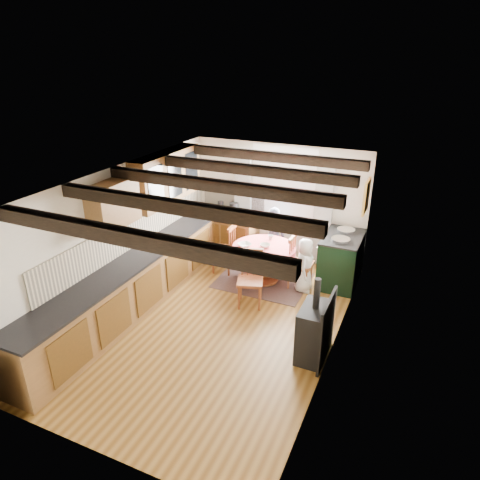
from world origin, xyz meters
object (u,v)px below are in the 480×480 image
at_px(chair_near, 250,279).
at_px(child_right, 305,265).
at_px(cast_iron_stove, 315,319).
at_px(aga_range, 341,259).
at_px(cup, 271,237).
at_px(chair_right, 301,262).
at_px(chair_left, 224,248).
at_px(dining_table, 263,264).
at_px(child_far, 274,236).

relative_size(chair_near, child_right, 0.99).
xyz_separation_m(cast_iron_stove, child_right, (-0.65, 1.77, -0.13)).
bearing_deg(aga_range, cup, -173.13).
bearing_deg(chair_right, chair_left, 90.68).
distance_m(dining_table, child_right, 0.81).
distance_m(child_far, child_right, 1.20).
bearing_deg(chair_near, child_right, 32.58).
bearing_deg(chair_near, chair_left, 116.65).
bearing_deg(chair_left, cup, 106.35).
height_order(chair_right, child_far, child_far).
xyz_separation_m(chair_near, child_right, (0.70, 0.87, 0.01)).
relative_size(chair_right, cup, 10.60).
relative_size(chair_left, chair_right, 0.99).
bearing_deg(chair_left, chair_right, 86.89).
distance_m(chair_near, cast_iron_stove, 1.63).
xyz_separation_m(cast_iron_stove, cup, (-1.45, 2.17, 0.13)).
xyz_separation_m(dining_table, aga_range, (1.34, 0.54, 0.13)).
bearing_deg(chair_right, cup, 67.45).
xyz_separation_m(chair_left, child_right, (1.66, -0.09, 0.01)).
relative_size(chair_left, cup, 10.53).
height_order(dining_table, chair_right, chair_right).
bearing_deg(cast_iron_stove, aga_range, 92.71).
distance_m(chair_right, aga_range, 0.79).
distance_m(chair_near, chair_left, 1.35).
distance_m(chair_left, child_far, 1.06).
relative_size(chair_near, cup, 10.58).
xyz_separation_m(dining_table, child_right, (0.80, -0.02, 0.15)).
xyz_separation_m(child_far, child_right, (0.88, -0.80, -0.11)).
bearing_deg(dining_table, cast_iron_stove, -51.07).
bearing_deg(cast_iron_stove, dining_table, 128.93).
relative_size(dining_table, chair_left, 1.19).
relative_size(chair_right, aga_range, 0.95).
bearing_deg(dining_table, aga_range, 21.91).
bearing_deg(child_far, chair_left, 35.86).
bearing_deg(chair_near, cast_iron_stove, -52.24).
height_order(aga_range, cast_iron_stove, cast_iron_stove).
xyz_separation_m(cast_iron_stove, child_far, (-1.53, 2.57, -0.02)).
bearing_deg(chair_right, child_far, 48.60).
bearing_deg(aga_range, child_far, 170.22).
relative_size(child_right, cup, 10.73).
xyz_separation_m(dining_table, child_far, (-0.09, 0.78, 0.26)).
relative_size(chair_right, child_far, 0.82).
relative_size(dining_table, child_far, 0.96).
bearing_deg(aga_range, chair_near, -131.16).
xyz_separation_m(chair_near, child_far, (-0.18, 1.67, 0.11)).
xyz_separation_m(dining_table, chair_near, (0.09, -0.88, 0.14)).
bearing_deg(cup, aga_range, 6.87).
height_order(chair_near, cast_iron_stove, cast_iron_stove).
height_order(chair_left, child_far, child_far).
bearing_deg(dining_table, child_right, -1.23).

